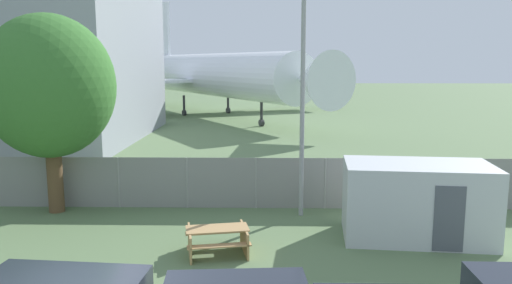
{
  "coord_description": "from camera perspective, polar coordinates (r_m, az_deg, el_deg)",
  "views": [
    {
      "loc": [
        2.92,
        -8.06,
        5.36
      ],
      "look_at": [
        2.49,
        12.81,
        2.0
      ],
      "focal_mm": 35.0,
      "sensor_mm": 36.0,
      "label": 1
    }
  ],
  "objects": [
    {
      "name": "portable_cabin",
      "position": [
        16.07,
        17.92,
        -6.44
      ],
      "size": [
        4.57,
        2.78,
        2.33
      ],
      "rotation": [
        0.0,
        0.0,
        -0.1
      ],
      "color": "silver",
      "rests_on": "ground"
    },
    {
      "name": "perimeter_fence",
      "position": [
        18.64,
        -7.9,
        -4.64
      ],
      "size": [
        56.07,
        0.07,
        1.9
      ],
      "color": "gray",
      "rests_on": "ground"
    },
    {
      "name": "picnic_bench_near_cabin",
      "position": [
        14.32,
        -4.44,
        -10.83
      ],
      "size": [
        1.98,
        1.71,
        0.76
      ],
      "rotation": [
        0.0,
        0.0,
        0.19
      ],
      "color": "tan",
      "rests_on": "ground"
    },
    {
      "name": "light_mast",
      "position": [
        17.09,
        5.37,
        7.6
      ],
      "size": [
        0.44,
        0.44,
        8.07
      ],
      "color": "#99999E",
      "rests_on": "ground"
    },
    {
      "name": "airplane",
      "position": [
        50.74,
        -5.23,
        7.63
      ],
      "size": [
        28.49,
        35.48,
        12.39
      ],
      "rotation": [
        0.0,
        0.0,
        -1.03
      ],
      "color": "white",
      "rests_on": "ground"
    },
    {
      "name": "tree_left_of_cabin",
      "position": [
        18.9,
        -22.57,
        5.83
      ],
      "size": [
        4.55,
        4.55,
        7.03
      ],
      "color": "brown",
      "rests_on": "ground"
    }
  ]
}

